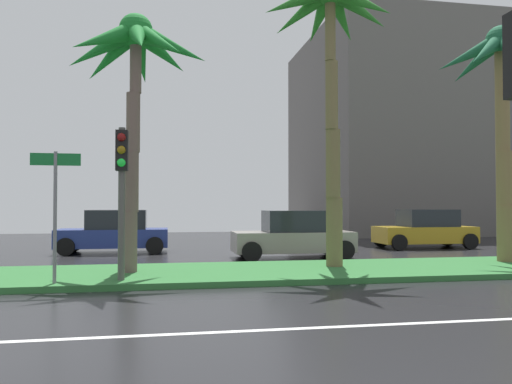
# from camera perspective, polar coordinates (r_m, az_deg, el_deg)

# --- Properties ---
(palm_tree_centre) EXTENTS (3.91, 3.86, 6.93)m
(palm_tree_centre) POSITION_cam_1_polar(r_m,az_deg,el_deg) (14.32, -13.48, 13.89)
(palm_tree_centre) COLOR brown
(palm_tree_centre) RESTS_ON median_strip
(palm_tree_centre_right) EXTENTS (3.97, 3.91, 8.50)m
(palm_tree_centre_right) POSITION_cam_1_polar(r_m,az_deg,el_deg) (15.56, 8.39, 17.65)
(palm_tree_centre_right) COLOR brown
(palm_tree_centre_right) RESTS_ON median_strip
(palm_tree_mid_right) EXTENTS (3.91, 3.83, 7.52)m
(palm_tree_mid_right) POSITION_cam_1_polar(r_m,az_deg,el_deg) (18.26, 25.98, 11.38)
(palm_tree_mid_right) COLOR olive
(palm_tree_mid_right) RESTS_ON median_strip
(traffic_signal_median_right) EXTENTS (0.28, 0.43, 3.62)m
(traffic_signal_median_right) POSITION_cam_1_polar(r_m,az_deg,el_deg) (12.39, -14.95, 1.90)
(traffic_signal_median_right) COLOR #4C4C47
(traffic_signal_median_right) RESTS_ON median_strip
(street_name_sign) EXTENTS (1.10, 0.08, 3.00)m
(street_name_sign) POSITION_cam_1_polar(r_m,az_deg,el_deg) (12.36, -21.76, -0.67)
(street_name_sign) COLOR slate
(street_name_sign) RESTS_ON median_strip
(car_in_traffic_leading) EXTENTS (4.30, 2.02, 1.72)m
(car_in_traffic_leading) POSITION_cam_1_polar(r_m,az_deg,el_deg) (21.02, -15.73, -4.41)
(car_in_traffic_leading) COLOR navy
(car_in_traffic_leading) RESTS_ON ground_plane
(car_in_traffic_second) EXTENTS (4.30, 2.02, 1.72)m
(car_in_traffic_second) POSITION_cam_1_polar(r_m,az_deg,el_deg) (18.34, 4.29, -4.90)
(car_in_traffic_second) COLOR gray
(car_in_traffic_second) RESTS_ON ground_plane
(car_in_traffic_third) EXTENTS (4.30, 2.02, 1.72)m
(car_in_traffic_third) POSITION_cam_1_polar(r_m,az_deg,el_deg) (23.73, 18.62, -4.04)
(car_in_traffic_third) COLOR #B28C1E
(car_in_traffic_third) RESTS_ON ground_plane
(building_far_right) EXTENTS (21.19, 14.21, 14.00)m
(building_far_right) POSITION_cam_1_polar(r_m,az_deg,el_deg) (40.44, 21.03, 5.86)
(building_far_right) COLOR #605B59
(building_far_right) RESTS_ON ground_plane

